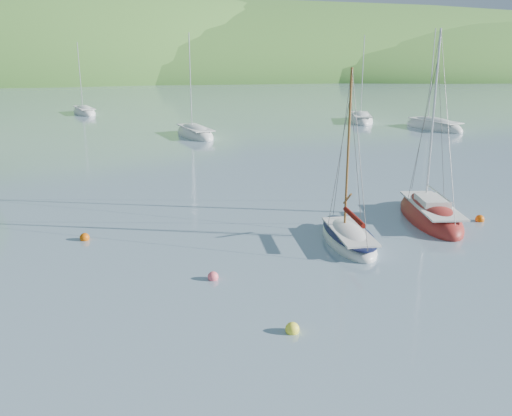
{
  "coord_description": "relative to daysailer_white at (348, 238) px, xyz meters",
  "views": [
    {
      "loc": [
        -3.0,
        -17.8,
        9.61
      ],
      "look_at": [
        0.24,
        8.0,
        1.99
      ],
      "focal_mm": 40.0,
      "sensor_mm": 36.0,
      "label": 1
    }
  ],
  "objects": [
    {
      "name": "distant_sloop_b",
      "position": [
        13.94,
        42.95,
        -0.02
      ],
      "size": [
        4.31,
        8.28,
        11.25
      ],
      "rotation": [
        0.0,
        0.0,
        -0.2
      ],
      "color": "silver",
      "rests_on": "ground"
    },
    {
      "name": "distant_sloop_d",
      "position": [
        20.35,
        36.02,
        -0.01
      ],
      "size": [
        5.61,
        8.91,
        12.0
      ],
      "rotation": [
        0.0,
        0.0,
        0.34
      ],
      "color": "silver",
      "rests_on": "ground"
    },
    {
      "name": "mooring_buoys",
      "position": [
        -3.83,
        -1.9,
        -0.09
      ],
      "size": [
        21.78,
        11.59,
        0.49
      ],
      "color": "#FDF236",
      "rests_on": "ground"
    },
    {
      "name": "sloop_red",
      "position": [
        5.59,
        3.1,
        0.0
      ],
      "size": [
        3.26,
        7.75,
        11.17
      ],
      "rotation": [
        0.0,
        0.0,
        -0.09
      ],
      "color": "maroon",
      "rests_on": "ground"
    },
    {
      "name": "ground",
      "position": [
        -4.88,
        -8.11,
        -0.21
      ],
      "size": [
        700.0,
        700.0,
        0.0
      ],
      "primitive_type": "plane",
      "color": "gray",
      "rests_on": "ground"
    },
    {
      "name": "distant_sloop_c",
      "position": [
        -21.53,
        55.48,
        -0.03
      ],
      "size": [
        5.01,
        7.68,
        10.35
      ],
      "rotation": [
        0.0,
        0.0,
        0.37
      ],
      "color": "silver",
      "rests_on": "ground"
    },
    {
      "name": "distant_sloop_a",
      "position": [
        -6.82,
        34.16,
        -0.02
      ],
      "size": [
        5.17,
        8.46,
        11.39
      ],
      "rotation": [
        0.0,
        0.0,
        0.32
      ],
      "color": "silver",
      "rests_on": "ground"
    },
    {
      "name": "shoreline_hills",
      "position": [
        -14.54,
        164.31,
        -0.21
      ],
      "size": [
        690.0,
        135.0,
        56.0
      ],
      "color": "#40772D",
      "rests_on": "ground"
    },
    {
      "name": "daysailer_white",
      "position": [
        0.0,
        0.0,
        0.0
      ],
      "size": [
        2.28,
        5.94,
        9.06
      ],
      "rotation": [
        0.0,
        0.0,
        0.02
      ],
      "color": "silver",
      "rests_on": "ground"
    }
  ]
}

